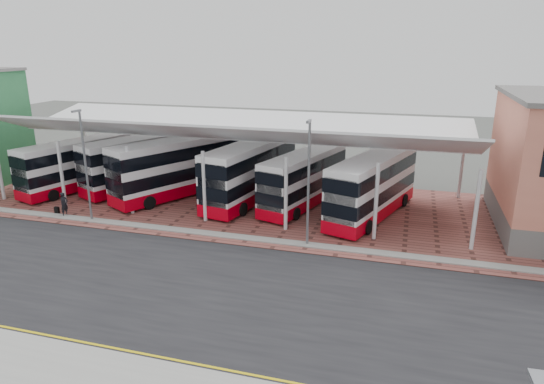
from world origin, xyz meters
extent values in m
plane|color=#444642|center=(0.00, 0.00, 0.00)|extent=(140.00, 140.00, 0.00)
cube|color=black|center=(0.00, -1.00, 0.01)|extent=(120.00, 14.00, 0.02)
cube|color=brown|center=(2.00, 13.00, 0.03)|extent=(72.00, 16.00, 0.06)
cube|color=gray|center=(0.00, 6.20, 0.07)|extent=(120.00, 0.80, 0.14)
cube|color=gold|center=(0.00, -7.00, 0.03)|extent=(120.00, 0.12, 0.01)
cube|color=gold|center=(0.00, -6.70, 0.03)|extent=(120.00, 0.12, 0.01)
cylinder|color=silver|center=(-24.00, 19.50, 2.30)|extent=(0.26, 0.26, 4.60)
cylinder|color=silver|center=(-18.00, 8.50, 2.60)|extent=(0.26, 0.26, 5.20)
cylinder|color=silver|center=(-18.00, 19.50, 2.30)|extent=(0.26, 0.26, 4.60)
cylinder|color=silver|center=(-12.00, 8.50, 2.60)|extent=(0.26, 0.26, 5.20)
cylinder|color=silver|center=(-12.00, 19.50, 2.30)|extent=(0.26, 0.26, 4.60)
cylinder|color=silver|center=(-6.00, 8.50, 2.60)|extent=(0.26, 0.26, 5.20)
cylinder|color=silver|center=(-6.00, 19.50, 2.30)|extent=(0.26, 0.26, 4.60)
cylinder|color=silver|center=(0.00, 8.50, 2.60)|extent=(0.26, 0.26, 5.20)
cylinder|color=silver|center=(0.00, 19.50, 2.30)|extent=(0.26, 0.26, 4.60)
cylinder|color=silver|center=(6.00, 8.50, 2.60)|extent=(0.26, 0.26, 5.20)
cylinder|color=silver|center=(6.00, 19.50, 2.30)|extent=(0.26, 0.26, 4.60)
cylinder|color=silver|center=(12.00, 8.50, 2.60)|extent=(0.26, 0.26, 5.20)
cylinder|color=silver|center=(12.00, 19.50, 2.30)|extent=(0.26, 0.26, 4.60)
cube|color=silver|center=(-6.00, 10.70, 6.10)|extent=(37.00, 4.95, 1.95)
cube|color=silver|center=(-6.00, 16.30, 5.90)|extent=(37.00, 7.12, 1.43)
cylinder|color=slate|center=(-14.00, 6.30, 4.00)|extent=(0.16, 0.16, 8.00)
cube|color=slate|center=(-14.00, 6.00, 8.00)|extent=(0.15, 0.90, 0.15)
cylinder|color=slate|center=(2.00, 6.30, 4.00)|extent=(0.16, 0.16, 8.00)
cube|color=slate|center=(2.00, 6.00, 8.00)|extent=(0.15, 0.90, 0.15)
cube|color=white|center=(-19.92, 12.78, 2.32)|extent=(5.30, 10.60, 4.05)
cube|color=#B90011|center=(-19.92, 12.78, 0.67)|extent=(5.34, 10.65, 0.85)
cube|color=black|center=(-19.92, 12.78, 1.90)|extent=(5.34, 10.65, 0.90)
cube|color=black|center=(-19.92, 12.78, 3.40)|extent=(5.34, 10.65, 0.90)
cube|color=black|center=(-21.43, 7.87, 2.23)|extent=(2.05, 0.71, 3.39)
cylinder|color=black|center=(-22.02, 9.96, 0.53)|extent=(0.53, 0.98, 0.94)
cylinder|color=black|center=(-19.77, 9.27, 0.53)|extent=(0.53, 0.98, 0.94)
cylinder|color=black|center=(-20.07, 16.30, 0.53)|extent=(0.53, 0.98, 0.94)
cylinder|color=black|center=(-17.82, 15.61, 0.53)|extent=(0.53, 0.98, 0.94)
cube|color=white|center=(-14.73, 14.75, 2.45)|extent=(6.68, 11.03, 4.28)
cube|color=#B90011|center=(-14.73, 14.75, 0.71)|extent=(6.74, 11.09, 0.90)
cube|color=black|center=(-14.73, 14.75, 2.00)|extent=(6.74, 11.09, 0.95)
cube|color=black|center=(-14.73, 14.75, 3.60)|extent=(6.74, 11.09, 0.95)
cube|color=black|center=(-16.91, 9.78, 2.35)|extent=(2.09, 0.99, 3.59)
cylinder|color=black|center=(-17.28, 12.04, 0.56)|extent=(0.66, 1.02, 1.00)
cylinder|color=black|center=(-15.00, 11.04, 0.56)|extent=(0.66, 1.02, 1.00)
cylinder|color=black|center=(-14.46, 18.46, 0.56)|extent=(0.66, 1.02, 1.00)
cylinder|color=black|center=(-12.18, 17.46, 0.56)|extent=(0.66, 1.02, 1.00)
cube|color=white|center=(-10.65, 13.50, 2.58)|extent=(7.65, 11.44, 4.51)
cube|color=#B90011|center=(-10.65, 13.50, 0.74)|extent=(7.71, 11.50, 0.94)
cube|color=black|center=(-10.65, 13.50, 2.10)|extent=(7.71, 11.50, 1.00)
cube|color=black|center=(-10.65, 13.50, 3.78)|extent=(7.71, 11.50, 1.00)
cube|color=black|center=(-13.29, 8.43, 2.47)|extent=(2.14, 1.18, 3.77)
cylinder|color=black|center=(-13.51, 10.83, 0.58)|extent=(0.74, 1.07, 1.05)
cylinder|color=black|center=(-11.19, 9.62, 0.58)|extent=(0.74, 1.07, 1.05)
cylinder|color=black|center=(-10.11, 17.38, 0.58)|extent=(0.74, 1.07, 1.05)
cylinder|color=black|center=(-7.78, 16.17, 0.58)|extent=(0.74, 1.07, 1.05)
cube|color=white|center=(-4.37, 14.03, 2.55)|extent=(4.63, 11.71, 4.47)
cube|color=#B90011|center=(-4.37, 14.03, 0.74)|extent=(4.68, 11.76, 0.93)
cube|color=black|center=(-4.37, 14.03, 2.09)|extent=(4.68, 11.76, 0.99)
cube|color=black|center=(-4.37, 14.03, 3.75)|extent=(4.68, 11.76, 0.99)
cube|color=black|center=(-5.40, 8.46, 2.45)|extent=(2.32, 0.53, 3.74)
cylinder|color=black|center=(-6.31, 10.67, 0.58)|extent=(0.47, 1.07, 1.04)
cylinder|color=black|center=(-3.76, 10.20, 0.58)|extent=(0.47, 1.07, 1.04)
cylinder|color=black|center=(-4.98, 17.86, 0.58)|extent=(0.47, 1.07, 1.04)
cylinder|color=black|center=(-2.43, 17.39, 0.58)|extent=(0.47, 1.07, 1.04)
cube|color=white|center=(0.04, 13.95, 2.28)|extent=(5.05, 10.42, 3.98)
cube|color=#B90011|center=(0.04, 13.95, 0.66)|extent=(5.09, 10.47, 0.83)
cube|color=black|center=(0.04, 13.95, 1.87)|extent=(5.09, 10.47, 0.88)
cube|color=black|center=(0.04, 13.95, 3.35)|extent=(5.09, 10.47, 0.88)
cube|color=black|center=(-1.36, 9.11, 2.19)|extent=(2.03, 0.67, 3.33)
cylinder|color=black|center=(-1.97, 11.14, 0.52)|extent=(0.51, 0.96, 0.93)
cylinder|color=black|center=(0.25, 10.50, 0.52)|extent=(0.51, 0.96, 0.93)
cylinder|color=black|center=(-0.17, 17.40, 0.52)|extent=(0.51, 0.96, 0.93)
cylinder|color=black|center=(2.06, 16.76, 0.52)|extent=(0.51, 0.96, 0.93)
cube|color=white|center=(5.43, 12.89, 2.46)|extent=(5.75, 11.24, 4.30)
cube|color=#B90011|center=(5.43, 12.89, 0.71)|extent=(5.80, 11.29, 0.90)
cube|color=black|center=(5.43, 12.89, 2.01)|extent=(5.80, 11.29, 0.95)
cube|color=black|center=(5.43, 12.89, 3.61)|extent=(5.80, 11.29, 0.95)
cube|color=black|center=(3.77, 7.70, 2.36)|extent=(2.17, 0.78, 3.60)
cylinder|color=black|center=(3.17, 9.92, 0.56)|extent=(0.57, 1.04, 1.00)
cylinder|color=black|center=(5.55, 9.15, 0.56)|extent=(0.57, 1.04, 1.00)
cylinder|color=black|center=(5.32, 16.63, 0.56)|extent=(0.57, 1.04, 1.00)
cylinder|color=black|center=(7.70, 15.86, 0.56)|extent=(0.57, 1.04, 1.00)
imported|color=black|center=(-16.41, 6.50, 0.97)|extent=(0.48, 0.69, 1.82)
cube|color=black|center=(-17.32, 6.69, 0.34)|extent=(0.32, 0.23, 0.55)
camera|label=1|loc=(7.86, -21.76, 12.40)|focal=32.00mm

